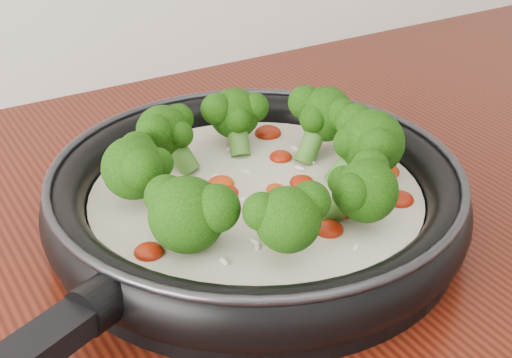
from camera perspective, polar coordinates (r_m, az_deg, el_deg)
skillet at (r=0.62m, az=-0.10°, el=-1.25°), size 0.58×0.47×0.10m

